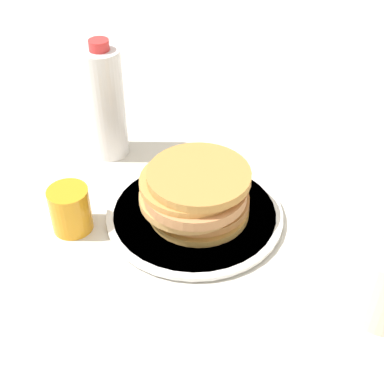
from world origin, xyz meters
name	(u,v)px	position (x,y,z in m)	size (l,w,h in m)	color
ground_plane	(201,226)	(0.00, 0.00, 0.00)	(4.00, 4.00, 0.00)	silver
plate	(192,214)	(0.01, -0.02, 0.01)	(0.29, 0.29, 0.01)	white
pancake_stack	(193,193)	(0.01, -0.02, 0.05)	(0.18, 0.18, 0.08)	#B2853F
juice_glass	(68,209)	(0.21, 0.01, 0.04)	(0.06, 0.06, 0.08)	orange
water_bottle_near	(103,103)	(0.18, -0.21, 0.11)	(0.07, 0.07, 0.23)	white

